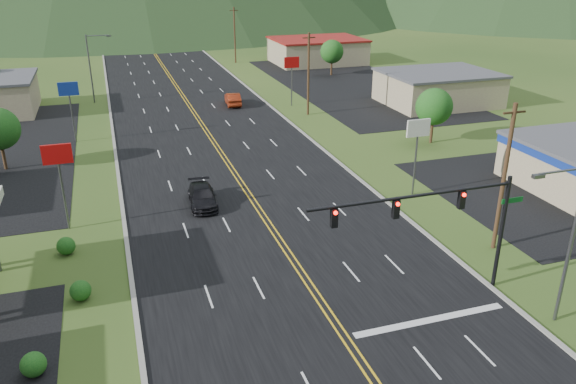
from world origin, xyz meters
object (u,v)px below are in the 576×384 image
object	(u,v)px
streetlight_east	(568,235)
car_red_far	(233,99)
streetlight_west	(92,64)
traffic_signal	(444,213)
car_dark_mid	(202,197)

from	to	relation	value
streetlight_east	car_red_far	bearing A→B (deg)	96.04
streetlight_west	car_red_far	size ratio (longest dim) A/B	1.81
traffic_signal	streetlight_west	xyz separation A→B (m)	(-18.16, 56.00, -0.15)
traffic_signal	streetlight_east	distance (m)	6.17
car_dark_mid	traffic_signal	bearing A→B (deg)	-54.75
car_dark_mid	car_red_far	size ratio (longest dim) A/B	1.01
streetlight_west	car_red_far	bearing A→B (deg)	-23.23
traffic_signal	streetlight_east	world-z (taller)	streetlight_east
streetlight_east	car_red_far	size ratio (longest dim) A/B	1.81
streetlight_west	car_dark_mid	distance (m)	39.87
streetlight_east	car_dark_mid	xyz separation A→B (m)	(-15.20, 21.12, -4.45)
streetlight_east	streetlight_west	world-z (taller)	same
streetlight_east	streetlight_west	bearing A→B (deg)	110.86
traffic_signal	car_red_far	bearing A→B (deg)	91.03
streetlight_west	car_dark_mid	bearing A→B (deg)	-78.85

